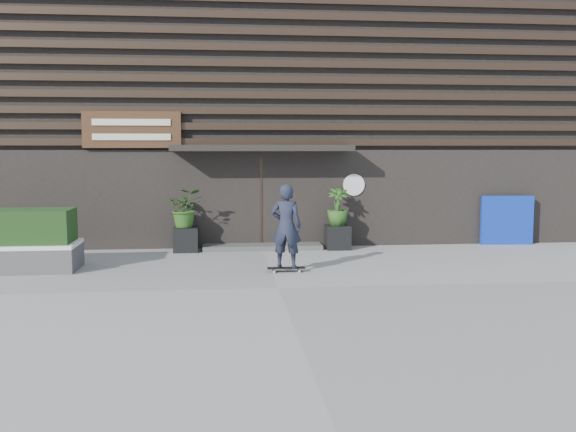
{
  "coord_description": "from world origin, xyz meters",
  "views": [
    {
      "loc": [
        -1.01,
        -11.53,
        2.56
      ],
      "look_at": [
        0.4,
        2.1,
        1.1
      ],
      "focal_mm": 40.19,
      "sensor_mm": 36.0,
      "label": 1
    }
  ],
  "objects": [
    {
      "name": "blue_tarp",
      "position": [
        6.49,
        4.7,
        0.65
      ],
      "size": [
        1.39,
        0.23,
        1.3
      ],
      "primitive_type": "cube",
      "rotation": [
        0.0,
        0.0,
        -0.08
      ],
      "color": "#0C28A1",
      "rests_on": "ground"
    },
    {
      "name": "bamboo_right",
      "position": [
        1.9,
        4.4,
        1.08
      ],
      "size": [
        0.54,
        0.54,
        0.96
      ],
      "primitive_type": "imported",
      "color": "#2D591E",
      "rests_on": "planter_pot_right"
    },
    {
      "name": "entrance_step",
      "position": [
        0.0,
        4.6,
        0.06
      ],
      "size": [
        3.0,
        0.8,
        0.12
      ],
      "primitive_type": "cube",
      "color": "#464644",
      "rests_on": "ground"
    },
    {
      "name": "planter_pot_left",
      "position": [
        -1.9,
        4.4,
        0.3
      ],
      "size": [
        0.6,
        0.6,
        0.6
      ],
      "primitive_type": "cube",
      "color": "black",
      "rests_on": "ground"
    },
    {
      "name": "building",
      "position": [
        -0.0,
        9.96,
        3.99
      ],
      "size": [
        18.0,
        11.0,
        8.0
      ],
      "color": "black",
      "rests_on": "ground"
    },
    {
      "name": "bamboo_left",
      "position": [
        -1.9,
        4.4,
        1.08
      ],
      "size": [
        0.86,
        0.75,
        0.96
      ],
      "primitive_type": "imported",
      "color": "#2D591E",
      "rests_on": "planter_pot_left"
    },
    {
      "name": "skateboarder",
      "position": [
        0.3,
        1.5,
        0.95
      ],
      "size": [
        0.78,
        0.57,
        1.82
      ],
      "color": "black",
      "rests_on": "ground"
    },
    {
      "name": "planter_pot_right",
      "position": [
        1.9,
        4.4,
        0.3
      ],
      "size": [
        0.6,
        0.6,
        0.6
      ],
      "primitive_type": "cube",
      "color": "black",
      "rests_on": "ground"
    },
    {
      "name": "ground",
      "position": [
        0.0,
        0.0,
        0.0
      ],
      "size": [
        80.0,
        80.0,
        0.0
      ],
      "primitive_type": "plane",
      "color": "#9A9692",
      "rests_on": "ground"
    }
  ]
}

